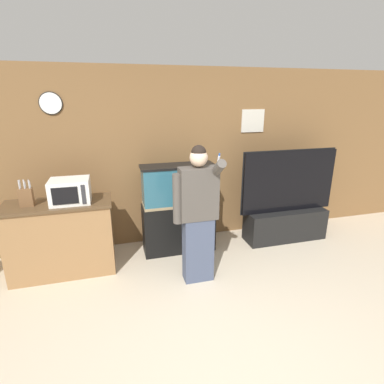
# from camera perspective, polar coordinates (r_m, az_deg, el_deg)

# --- Properties ---
(ground_plane) EXTENTS (18.00, 18.00, 0.00)m
(ground_plane) POSITION_cam_1_polar(r_m,az_deg,el_deg) (3.06, 9.09, -28.48)
(ground_plane) COLOR beige
(wall_back_paneled) EXTENTS (10.00, 0.08, 2.60)m
(wall_back_paneled) POSITION_cam_1_polar(r_m,az_deg,el_deg) (4.55, -2.85, 6.49)
(wall_back_paneled) COLOR brown
(wall_back_paneled) RESTS_ON ground_plane
(counter_island) EXTENTS (1.29, 0.55, 0.96)m
(counter_island) POSITION_cam_1_polar(r_m,az_deg,el_deg) (4.18, -23.55, -8.04)
(counter_island) COLOR olive
(counter_island) RESTS_ON ground_plane
(microwave) EXTENTS (0.46, 0.37, 0.29)m
(microwave) POSITION_cam_1_polar(r_m,az_deg,el_deg) (3.91, -22.18, 0.18)
(microwave) COLOR white
(microwave) RESTS_ON counter_island
(knife_block) EXTENTS (0.15, 0.09, 0.32)m
(knife_block) POSITION_cam_1_polar(r_m,az_deg,el_deg) (4.01, -29.04, -0.80)
(knife_block) COLOR brown
(knife_block) RESTS_ON counter_island
(aquarium_on_stand) EXTENTS (1.03, 0.37, 1.29)m
(aquarium_on_stand) POSITION_cam_1_polar(r_m,az_deg,el_deg) (4.32, -2.60, -3.23)
(aquarium_on_stand) COLOR black
(aquarium_on_stand) RESTS_ON ground_plane
(tv_on_stand) EXTENTS (1.54, 0.40, 1.44)m
(tv_on_stand) POSITION_cam_1_polar(r_m,az_deg,el_deg) (4.95, 17.43, -4.03)
(tv_on_stand) COLOR black
(tv_on_stand) RESTS_ON ground_plane
(person_standing) EXTENTS (0.53, 0.40, 1.69)m
(person_standing) POSITION_cam_1_polar(r_m,az_deg,el_deg) (3.52, 1.07, -4.15)
(person_standing) COLOR #424C66
(person_standing) RESTS_ON ground_plane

